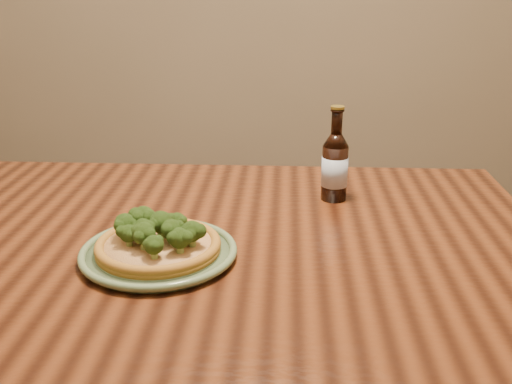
{
  "coord_description": "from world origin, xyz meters",
  "views": [
    {
      "loc": [
        0.29,
        -0.92,
        1.23
      ],
      "look_at": [
        0.24,
        0.17,
        0.82
      ],
      "focal_mm": 42.0,
      "sensor_mm": 36.0,
      "label": 1
    }
  ],
  "objects_px": {
    "table": "(134,279)",
    "plate": "(159,252)",
    "beer_bottle": "(335,166)",
    "pizza": "(158,242)"
  },
  "relations": [
    {
      "from": "table",
      "to": "pizza",
      "type": "bearing_deg",
      "value": -50.22
    },
    {
      "from": "table",
      "to": "plate",
      "type": "distance_m",
      "value": 0.15
    },
    {
      "from": "plate",
      "to": "pizza",
      "type": "distance_m",
      "value": 0.02
    },
    {
      "from": "beer_bottle",
      "to": "pizza",
      "type": "bearing_deg",
      "value": -143.04
    },
    {
      "from": "table",
      "to": "beer_bottle",
      "type": "height_order",
      "value": "beer_bottle"
    },
    {
      "from": "table",
      "to": "beer_bottle",
      "type": "xyz_separation_m",
      "value": [
        0.4,
        0.22,
        0.17
      ]
    },
    {
      "from": "table",
      "to": "plate",
      "type": "relative_size",
      "value": 5.78
    },
    {
      "from": "table",
      "to": "beer_bottle",
      "type": "relative_size",
      "value": 7.68
    },
    {
      "from": "table",
      "to": "pizza",
      "type": "xyz_separation_m",
      "value": [
        0.07,
        -0.09,
        0.12
      ]
    },
    {
      "from": "beer_bottle",
      "to": "plate",
      "type": "bearing_deg",
      "value": -142.96
    }
  ]
}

